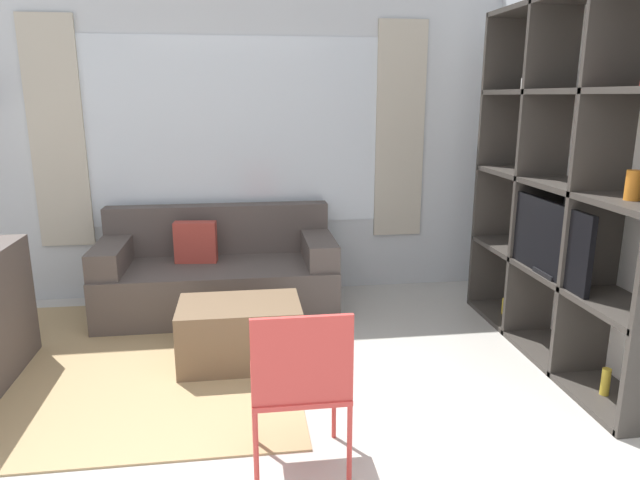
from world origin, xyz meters
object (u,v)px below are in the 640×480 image
at_px(ottoman, 240,333).
at_px(folding_chair, 300,378).
at_px(shelving_unit, 573,188).
at_px(couch_main, 219,274).

distance_m(ottoman, folding_chair, 1.32).
height_order(shelving_unit, folding_chair, shelving_unit).
bearing_deg(couch_main, ottoman, -80.54).
relative_size(shelving_unit, couch_main, 1.25).
bearing_deg(ottoman, folding_chair, -77.43).
height_order(couch_main, folding_chair, folding_chair).
bearing_deg(ottoman, couch_main, 99.46).
bearing_deg(couch_main, shelving_unit, -26.66).
bearing_deg(folding_chair, ottoman, -77.43).
height_order(shelving_unit, couch_main, shelving_unit).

